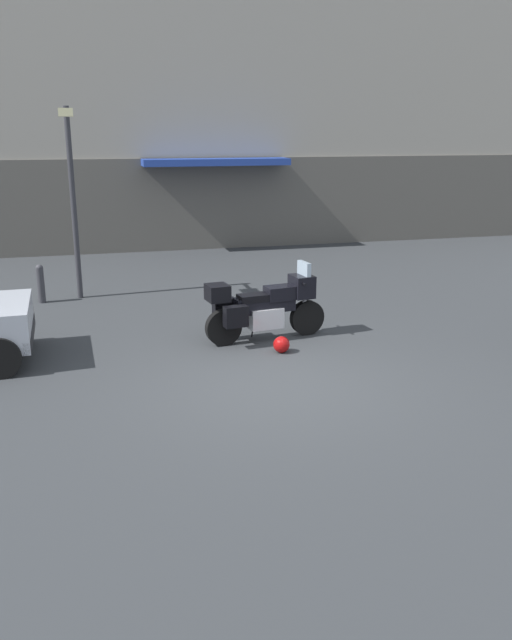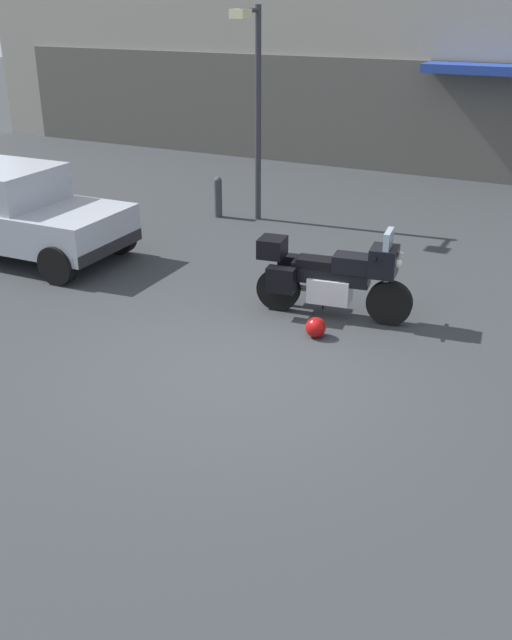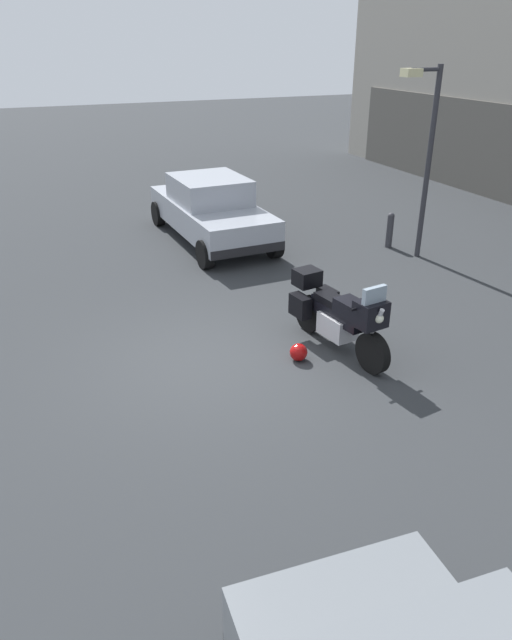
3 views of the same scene
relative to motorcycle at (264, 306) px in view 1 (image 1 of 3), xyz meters
The scene contains 6 objects.
ground_plane 2.22m from the motorcycle, 100.27° to the right, with size 80.00×80.00×0.00m, color #2D3033.
building_facade_rear 11.72m from the motorcycle, 92.03° to the left, with size 29.84×3.40×10.90m.
motorcycle is the anchor object (origin of this frame).
helmet 0.89m from the motorcycle, 82.14° to the right, with size 0.28×0.28×0.28m, color #990C0C.
streetlamp_curbside 5.34m from the motorcycle, 129.56° to the left, with size 0.28×0.94×4.10m.
bollard_curbside 5.48m from the motorcycle, 136.60° to the left, with size 0.16×0.16×0.84m.
Camera 1 is at (-2.56, -8.58, 3.60)m, focal length 36.54 mm.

